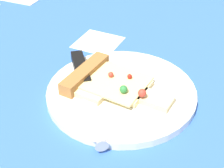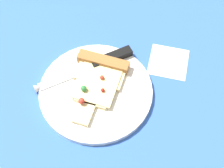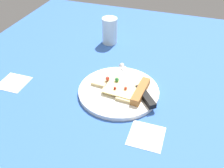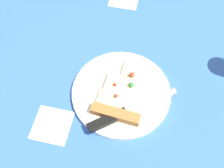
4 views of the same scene
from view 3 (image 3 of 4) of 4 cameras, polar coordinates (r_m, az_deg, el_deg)
name	(u,v)px [view 3 (image 3 of 4)]	position (r cm, az deg, el deg)	size (l,w,h in cm)	color
ground_plane	(142,101)	(80.58, 6.80, -3.89)	(140.98, 140.98, 3.00)	#3360B7
plate	(119,90)	(80.77, 1.58, -1.45)	(25.33, 25.33, 1.34)	white
pizza_slice	(127,89)	(79.19, 3.31, -1.07)	(17.95, 12.17, 2.64)	beige
knife	(139,88)	(80.14, 6.02, -0.87)	(16.67, 20.03, 2.45)	silver
drinking_glass	(110,31)	(106.15, -0.52, 11.81)	(6.17, 6.17, 10.74)	silver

